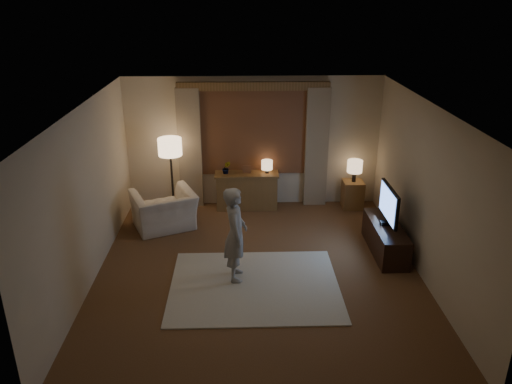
{
  "coord_description": "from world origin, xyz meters",
  "views": [
    {
      "loc": [
        -0.24,
        -6.77,
        4.09
      ],
      "look_at": [
        -0.01,
        0.6,
        1.11
      ],
      "focal_mm": 35.0,
      "sensor_mm": 36.0,
      "label": 1
    }
  ],
  "objects_px": {
    "armchair": "(164,210)",
    "person": "(235,234)",
    "tv_stand": "(385,238)",
    "sideboard": "(247,192)",
    "side_table": "(353,194)"
  },
  "relations": [
    {
      "from": "armchair",
      "to": "person",
      "type": "height_order",
      "value": "person"
    },
    {
      "from": "sideboard",
      "to": "person",
      "type": "relative_size",
      "value": 0.82
    },
    {
      "from": "sideboard",
      "to": "side_table",
      "type": "bearing_deg",
      "value": -1.34
    },
    {
      "from": "sideboard",
      "to": "armchair",
      "type": "relative_size",
      "value": 1.12
    },
    {
      "from": "armchair",
      "to": "side_table",
      "type": "distance_m",
      "value": 3.75
    },
    {
      "from": "sideboard",
      "to": "side_table",
      "type": "height_order",
      "value": "sideboard"
    },
    {
      "from": "armchair",
      "to": "tv_stand",
      "type": "relative_size",
      "value": 0.77
    },
    {
      "from": "armchair",
      "to": "side_table",
      "type": "xyz_separation_m",
      "value": [
        3.66,
        0.82,
        -0.07
      ]
    },
    {
      "from": "sideboard",
      "to": "side_table",
      "type": "distance_m",
      "value": 2.13
    },
    {
      "from": "armchair",
      "to": "person",
      "type": "xyz_separation_m",
      "value": [
        1.33,
        -1.8,
        0.4
      ]
    },
    {
      "from": "armchair",
      "to": "tv_stand",
      "type": "height_order",
      "value": "armchair"
    },
    {
      "from": "person",
      "to": "armchair",
      "type": "bearing_deg",
      "value": 35.29
    },
    {
      "from": "side_table",
      "to": "person",
      "type": "xyz_separation_m",
      "value": [
        -2.33,
        -2.62,
        0.47
      ]
    },
    {
      "from": "side_table",
      "to": "person",
      "type": "relative_size",
      "value": 0.38
    },
    {
      "from": "armchair",
      "to": "tv_stand",
      "type": "distance_m",
      "value": 3.96
    }
  ]
}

